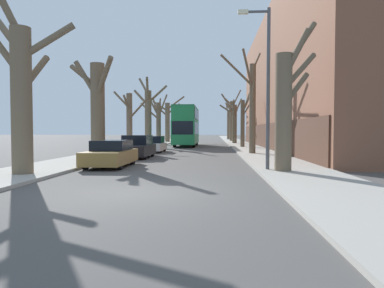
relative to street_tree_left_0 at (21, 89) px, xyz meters
The scene contains 21 objects.
ground_plane 7.19m from the street_tree_left_0, 32.11° to the right, with size 300.00×300.00×0.00m, color #4C4947.
sidewalk_left 46.77m from the street_tree_left_0, 90.42° to the left, with size 3.33×120.00×0.12m, color #A39E93.
sidewalk_right 48.05m from the street_tree_left_0, 76.69° to the left, with size 3.33×120.00×0.12m, color #A39E93.
building_facade_right 28.65m from the street_tree_left_0, 51.55° to the left, with size 10.08×40.15×13.65m.
street_tree_left_0 is the anchor object (origin of this frame).
street_tree_left_1 8.19m from the street_tree_left_0, 88.72° to the left, with size 3.63×2.73×6.19m.
street_tree_left_2 16.72m from the street_tree_left_0, 89.58° to the left, with size 2.75×3.27×5.31m.
street_tree_left_3 25.12m from the street_tree_left_0, 89.66° to the left, with size 3.87×4.28×8.05m.
street_tree_left_4 32.23m from the street_tree_left_0, 89.84° to the left, with size 3.46×3.04×6.83m.
street_tree_left_5 40.45m from the street_tree_left_0, 89.63° to the left, with size 4.91×2.80×7.42m.
street_tree_right_0 10.68m from the street_tree_left_0, ahead, with size 1.99×1.69×6.59m.
street_tree_right_1 16.72m from the street_tree_left_0, 51.63° to the left, with size 3.50×4.70×8.31m.
street_tree_right_2 26.01m from the street_tree_left_0, 65.78° to the left, with size 1.47×2.57×6.40m.
street_tree_right_3 36.47m from the street_tree_left_0, 73.56° to the left, with size 3.27×3.48×7.08m.
street_tree_right_4 47.30m from the street_tree_left_0, 77.10° to the left, with size 2.86×3.32×8.69m.
street_tree_right_5 57.39m from the street_tree_left_0, 79.36° to the left, with size 2.56×4.87×6.75m.
double_decker_bus 27.55m from the street_tree_left_0, 81.00° to the left, with size 2.48×10.28×4.55m.
parked_car_0 5.30m from the street_tree_left_0, 57.78° to the left, with size 1.84×4.12×1.32m.
parked_car_1 10.26m from the street_tree_left_0, 75.96° to the left, with size 1.86×4.29×1.51m.
parked_car_2 16.16m from the street_tree_left_0, 81.33° to the left, with size 1.79×4.10×1.35m.
lamp_post 9.99m from the street_tree_left_0, 12.10° to the left, with size 1.40×0.20×7.07m.
Camera 1 is at (2.18, -9.59, 1.78)m, focal length 32.00 mm.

